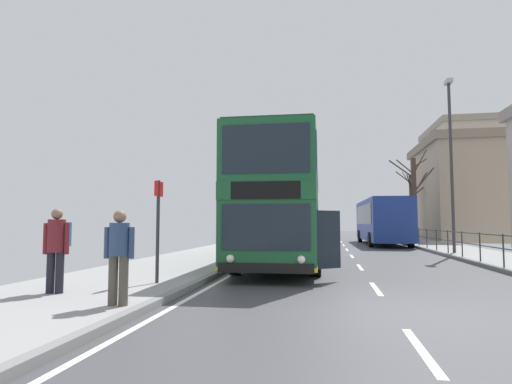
{
  "coord_description": "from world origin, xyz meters",
  "views": [
    {
      "loc": [
        -1.12,
        -7.69,
        1.56
      ],
      "look_at": [
        -3.37,
        5.5,
        2.55
      ],
      "focal_mm": 29.14,
      "sensor_mm": 36.0,
      "label": 1
    }
  ],
  "objects_px": {
    "bus_stop_sign_near": "(158,219)",
    "bare_tree_far_01": "(412,205)",
    "double_decker_bus_main": "(284,204)",
    "pedestrian_with_backpack": "(57,244)",
    "pedestrian_companion": "(119,251)",
    "bare_tree_far_02": "(415,195)",
    "background_bus_far_lane": "(382,220)",
    "background_building_00": "(507,190)",
    "street_lamp_far_side": "(451,152)",
    "background_building_02": "(469,180)"
  },
  "relations": [
    {
      "from": "bus_stop_sign_near",
      "to": "street_lamp_far_side",
      "type": "height_order",
      "value": "street_lamp_far_side"
    },
    {
      "from": "pedestrian_with_backpack",
      "to": "background_building_00",
      "type": "relative_size",
      "value": 0.12
    },
    {
      "from": "background_bus_far_lane",
      "to": "background_building_02",
      "type": "relative_size",
      "value": 0.8
    },
    {
      "from": "bus_stop_sign_near",
      "to": "background_building_00",
      "type": "relative_size",
      "value": 0.17
    },
    {
      "from": "background_bus_far_lane",
      "to": "pedestrian_with_backpack",
      "type": "xyz_separation_m",
      "value": [
        -9.31,
        -23.22,
        -0.59
      ]
    },
    {
      "from": "bus_stop_sign_near",
      "to": "background_building_02",
      "type": "relative_size",
      "value": 0.18
    },
    {
      "from": "bare_tree_far_02",
      "to": "background_bus_far_lane",
      "type": "bearing_deg",
      "value": -144.24
    },
    {
      "from": "background_bus_far_lane",
      "to": "bus_stop_sign_near",
      "type": "xyz_separation_m",
      "value": [
        -7.85,
        -21.54,
        -0.07
      ]
    },
    {
      "from": "background_bus_far_lane",
      "to": "pedestrian_companion",
      "type": "relative_size",
      "value": 6.61
    },
    {
      "from": "bus_stop_sign_near",
      "to": "background_building_00",
      "type": "distance_m",
      "value": 35.57
    },
    {
      "from": "background_building_02",
      "to": "bare_tree_far_01",
      "type": "bearing_deg",
      "value": -122.52
    },
    {
      "from": "double_decker_bus_main",
      "to": "pedestrian_with_backpack",
      "type": "xyz_separation_m",
      "value": [
        -3.85,
        -7.88,
        -1.12
      ]
    },
    {
      "from": "street_lamp_far_side",
      "to": "bare_tree_far_01",
      "type": "height_order",
      "value": "street_lamp_far_side"
    },
    {
      "from": "pedestrian_with_backpack",
      "to": "bare_tree_far_02",
      "type": "relative_size",
      "value": 0.24
    },
    {
      "from": "double_decker_bus_main",
      "to": "pedestrian_with_backpack",
      "type": "distance_m",
      "value": 8.84
    },
    {
      "from": "street_lamp_far_side",
      "to": "double_decker_bus_main",
      "type": "bearing_deg",
      "value": -143.87
    },
    {
      "from": "street_lamp_far_side",
      "to": "bare_tree_far_01",
      "type": "relative_size",
      "value": 1.39
    },
    {
      "from": "double_decker_bus_main",
      "to": "bare_tree_far_02",
      "type": "bearing_deg",
      "value": 64.75
    },
    {
      "from": "pedestrian_with_backpack",
      "to": "bare_tree_far_01",
      "type": "bearing_deg",
      "value": 67.51
    },
    {
      "from": "pedestrian_with_backpack",
      "to": "pedestrian_companion",
      "type": "xyz_separation_m",
      "value": [
        1.88,
        -0.98,
        -0.07
      ]
    },
    {
      "from": "street_lamp_far_side",
      "to": "bare_tree_far_02",
      "type": "relative_size",
      "value": 1.2
    },
    {
      "from": "double_decker_bus_main",
      "to": "bare_tree_far_01",
      "type": "xyz_separation_m",
      "value": [
        9.09,
        23.37,
        0.89
      ]
    },
    {
      "from": "pedestrian_companion",
      "to": "bare_tree_far_02",
      "type": "distance_m",
      "value": 28.14
    },
    {
      "from": "background_building_02",
      "to": "background_bus_far_lane",
      "type": "bearing_deg",
      "value": -119.82
    },
    {
      "from": "double_decker_bus_main",
      "to": "bare_tree_far_02",
      "type": "relative_size",
      "value": 1.59
    },
    {
      "from": "bus_stop_sign_near",
      "to": "background_building_02",
      "type": "bearing_deg",
      "value": 64.7
    },
    {
      "from": "background_bus_far_lane",
      "to": "pedestrian_with_backpack",
      "type": "relative_size",
      "value": 6.35
    },
    {
      "from": "pedestrian_companion",
      "to": "bare_tree_far_02",
      "type": "height_order",
      "value": "bare_tree_far_02"
    },
    {
      "from": "bare_tree_far_01",
      "to": "background_building_02",
      "type": "bearing_deg",
      "value": 57.48
    },
    {
      "from": "bus_stop_sign_near",
      "to": "bare_tree_far_01",
      "type": "distance_m",
      "value": 31.76
    },
    {
      "from": "street_lamp_far_side",
      "to": "bare_tree_far_01",
      "type": "distance_m",
      "value": 18.04
    },
    {
      "from": "street_lamp_far_side",
      "to": "bare_tree_far_01",
      "type": "bearing_deg",
      "value": 84.99
    },
    {
      "from": "background_bus_far_lane",
      "to": "bare_tree_far_02",
      "type": "distance_m",
      "value": 3.81
    },
    {
      "from": "double_decker_bus_main",
      "to": "street_lamp_far_side",
      "type": "relative_size",
      "value": 1.32
    },
    {
      "from": "pedestrian_companion",
      "to": "bare_tree_far_01",
      "type": "bearing_deg",
      "value": 71.06
    },
    {
      "from": "pedestrian_with_backpack",
      "to": "bare_tree_far_02",
      "type": "xyz_separation_m",
      "value": [
        12.0,
        25.16,
        2.47
      ]
    },
    {
      "from": "pedestrian_with_backpack",
      "to": "street_lamp_far_side",
      "type": "xyz_separation_m",
      "value": [
        11.37,
        13.37,
        3.81
      ]
    },
    {
      "from": "double_decker_bus_main",
      "to": "bare_tree_far_01",
      "type": "distance_m",
      "value": 25.09
    },
    {
      "from": "pedestrian_companion",
      "to": "bare_tree_far_01",
      "type": "height_order",
      "value": "bare_tree_far_01"
    },
    {
      "from": "bus_stop_sign_near",
      "to": "background_building_00",
      "type": "bearing_deg",
      "value": 56.76
    },
    {
      "from": "bare_tree_far_02",
      "to": "pedestrian_with_backpack",
      "type": "bearing_deg",
      "value": -115.5
    },
    {
      "from": "street_lamp_far_side",
      "to": "bare_tree_far_02",
      "type": "xyz_separation_m",
      "value": [
        0.63,
        11.79,
        -1.34
      ]
    },
    {
      "from": "pedestrian_companion",
      "to": "bus_stop_sign_near",
      "type": "xyz_separation_m",
      "value": [
        -0.42,
        2.66,
        0.59
      ]
    },
    {
      "from": "bare_tree_far_01",
      "to": "bus_stop_sign_near",
      "type": "bearing_deg",
      "value": -111.22
    },
    {
      "from": "bus_stop_sign_near",
      "to": "background_building_00",
      "type": "height_order",
      "value": "background_building_00"
    },
    {
      "from": "pedestrian_with_backpack",
      "to": "pedestrian_companion",
      "type": "distance_m",
      "value": 2.12
    },
    {
      "from": "bare_tree_far_01",
      "to": "background_building_02",
      "type": "xyz_separation_m",
      "value": [
        9.68,
        15.18,
        3.62
      ]
    },
    {
      "from": "double_decker_bus_main",
      "to": "pedestrian_with_backpack",
      "type": "bearing_deg",
      "value": -116.04
    },
    {
      "from": "pedestrian_companion",
      "to": "bare_tree_far_01",
      "type": "distance_m",
      "value": 34.14
    },
    {
      "from": "background_bus_far_lane",
      "to": "bare_tree_far_01",
      "type": "height_order",
      "value": "bare_tree_far_01"
    }
  ]
}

